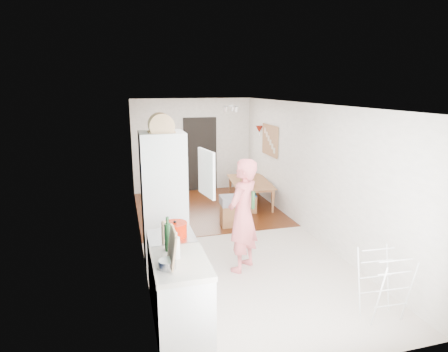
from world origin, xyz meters
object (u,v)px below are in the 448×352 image
dining_table (251,194)px  dining_chair (248,194)px  person (243,206)px  stool (229,215)px  drying_rack (384,286)px

dining_table → dining_chair: bearing=161.6°
person → stool: size_ratio=4.57×
stool → drying_rack: size_ratio=0.53×
dining_chair → drying_rack: bearing=-73.1°
dining_chair → drying_rack: (0.27, -4.26, 0.01)m
person → dining_table: 3.46m
person → stool: (0.32, 1.83, -0.81)m
person → dining_chair: bearing=-154.1°
drying_rack → dining_chair: bearing=96.9°
dining_chair → drying_rack: size_ratio=0.97×
person → stool: person is taller
dining_table → drying_rack: bearing=-172.5°
dining_table → stool: (-0.93, -1.29, -0.01)m
drying_rack → person: bearing=130.1°
person → drying_rack: (1.26, -1.69, -0.61)m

